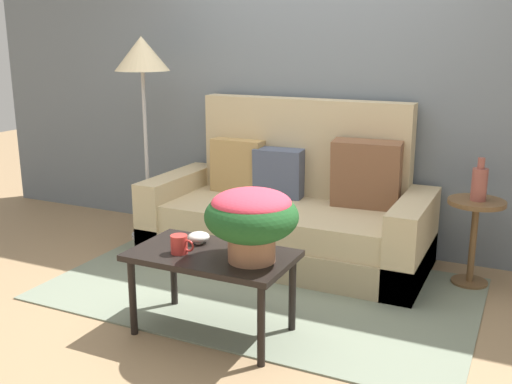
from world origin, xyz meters
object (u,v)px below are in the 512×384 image
Objects in this scene: potted_plant at (252,216)px; snack_bowl at (199,237)px; floor_lamp at (142,66)px; table_vase at (479,183)px; coffee_table at (212,262)px; couch at (290,213)px; coffee_mug at (180,244)px; side_table at (474,227)px.

potted_plant reaches higher than snack_bowl.
table_vase is at bearing 2.20° from floor_lamp.
floor_lamp reaches higher than coffee_table.
couch is at bearing 93.17° from coffee_table.
coffee_table is 6.36× the size of coffee_mug.
potted_plant is at bearing -126.17° from table_vase.
coffee_mug is at bearing -170.42° from potted_plant.
side_table reaches higher than coffee_mug.
floor_lamp is 13.04× the size of snack_bowl.
snack_bowl is at bearing -44.20° from floor_lamp.
snack_bowl is at bearing 162.97° from potted_plant.
side_table is at bearing 2.32° from floor_lamp.
coffee_table is 3.15× the size of table_vase.
floor_lamp is (-2.50, -0.10, 0.98)m from side_table.
floor_lamp is 2.60m from table_vase.
table_vase is (1.29, 0.03, 0.36)m from couch.
snack_bowl is at bearing 143.95° from coffee_table.
table_vase is (1.36, 1.21, 0.19)m from snack_bowl.
snack_bowl is at bearing -93.53° from couch.
coffee_table is 1.81× the size of potted_plant.
side_table is (1.28, 0.04, 0.06)m from couch.
coffee_table is 1.79m from side_table.
snack_bowl is (0.01, 0.19, -0.02)m from coffee_mug.
table_vase is (1.22, 1.32, 0.28)m from coffee_table.
snack_bowl reaches higher than coffee_table.
potted_plant is (1.54, -1.23, -0.67)m from floor_lamp.
coffee_mug is 1.12× the size of snack_bowl.
coffee_table is 0.20m from snack_bowl.
couch is at bearing 86.47° from snack_bowl.
coffee_mug is (-0.15, -0.08, 0.11)m from coffee_table.
couch is 4.20× the size of potted_plant.
couch is at bearing -178.41° from side_table.
potted_plant is 3.52× the size of coffee_mug.
coffee_mug reaches higher than coffee_table.
snack_bowl is at bearing -138.12° from side_table.
couch reaches higher than coffee_table.
floor_lamp reaches higher than table_vase.
table_vase reaches higher than coffee_mug.
couch reaches higher than potted_plant.
couch reaches higher than coffee_mug.
side_table is 1.96m from coffee_mug.
floor_lamp is at bearing -177.68° from side_table.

